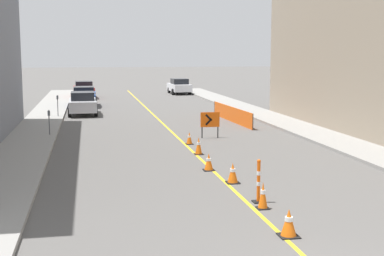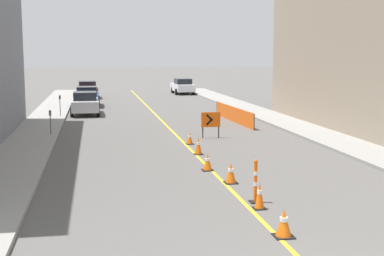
{
  "view_description": "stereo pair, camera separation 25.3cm",
  "coord_description": "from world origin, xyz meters",
  "px_view_note": "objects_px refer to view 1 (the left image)",
  "views": [
    {
      "loc": [
        -4.38,
        -7.44,
        4.26
      ],
      "look_at": [
        0.02,
        15.13,
        1.0
      ],
      "focal_mm": 50.0,
      "sensor_mm": 36.0,
      "label": 1
    },
    {
      "loc": [
        -4.13,
        -7.49,
        4.26
      ],
      "look_at": [
        0.02,
        15.13,
        1.0
      ],
      "focal_mm": 50.0,
      "sensor_mm": 36.0,
      "label": 2
    }
  ],
  "objects_px": {
    "traffic_cone_third": "(233,173)",
    "delineator_post_front": "(259,184)",
    "traffic_cone_nearest": "(289,223)",
    "traffic_cone_farthest": "(189,138)",
    "traffic_cone_fifth": "(199,146)",
    "parked_car_curb_near": "(83,103)",
    "parked_car_curb_far": "(84,89)",
    "traffic_cone_fourth": "(209,162)",
    "arrow_barricade_primary": "(210,121)",
    "parking_meter_near_curb": "(49,117)",
    "traffic_cone_second": "(263,196)",
    "parking_meter_far_curb": "(58,101)",
    "parked_car_opposite_side": "(179,86)",
    "parked_car_curb_mid": "(84,96)"
  },
  "relations": [
    {
      "from": "traffic_cone_third",
      "to": "delineator_post_front",
      "type": "bearing_deg",
      "value": -87.22
    },
    {
      "from": "traffic_cone_nearest",
      "to": "traffic_cone_farthest",
      "type": "relative_size",
      "value": 1.15
    },
    {
      "from": "traffic_cone_fifth",
      "to": "parked_car_curb_near",
      "type": "distance_m",
      "value": 16.41
    },
    {
      "from": "traffic_cone_fifth",
      "to": "parked_car_curb_near",
      "type": "relative_size",
      "value": 0.17
    },
    {
      "from": "traffic_cone_farthest",
      "to": "delineator_post_front",
      "type": "relative_size",
      "value": 0.46
    },
    {
      "from": "traffic_cone_third",
      "to": "traffic_cone_nearest",
      "type": "bearing_deg",
      "value": -90.94
    },
    {
      "from": "traffic_cone_third",
      "to": "parked_car_curb_far",
      "type": "height_order",
      "value": "parked_car_curb_far"
    },
    {
      "from": "traffic_cone_fourth",
      "to": "arrow_barricade_primary",
      "type": "xyz_separation_m",
      "value": [
        1.71,
        7.27,
        0.57
      ]
    },
    {
      "from": "traffic_cone_nearest",
      "to": "traffic_cone_farthest",
      "type": "bearing_deg",
      "value": 89.64
    },
    {
      "from": "traffic_cone_fourth",
      "to": "traffic_cone_farthest",
      "type": "xyz_separation_m",
      "value": [
        0.35,
        5.63,
        -0.03
      ]
    },
    {
      "from": "delineator_post_front",
      "to": "parking_meter_near_curb",
      "type": "relative_size",
      "value": 1.01
    },
    {
      "from": "traffic_cone_second",
      "to": "parking_meter_far_curb",
      "type": "relative_size",
      "value": 0.54
    },
    {
      "from": "parked_car_opposite_side",
      "to": "parking_meter_near_curb",
      "type": "bearing_deg",
      "value": -115.27
    },
    {
      "from": "traffic_cone_third",
      "to": "traffic_cone_fourth",
      "type": "xyz_separation_m",
      "value": [
        -0.35,
        2.0,
        -0.02
      ]
    },
    {
      "from": "parked_car_curb_near",
      "to": "parked_car_curb_far",
      "type": "bearing_deg",
      "value": 89.2
    },
    {
      "from": "parked_car_curb_far",
      "to": "parked_car_curb_near",
      "type": "bearing_deg",
      "value": -92.75
    },
    {
      "from": "traffic_cone_second",
      "to": "traffic_cone_farthest",
      "type": "distance_m",
      "value": 10.61
    },
    {
      "from": "traffic_cone_fourth",
      "to": "parked_car_opposite_side",
      "type": "relative_size",
      "value": 0.14
    },
    {
      "from": "parked_car_opposite_side",
      "to": "parked_car_curb_near",
      "type": "bearing_deg",
      "value": -122.0
    },
    {
      "from": "traffic_cone_second",
      "to": "parked_car_curb_near",
      "type": "distance_m",
      "value": 24.24
    },
    {
      "from": "traffic_cone_fourth",
      "to": "parking_meter_far_curb",
      "type": "relative_size",
      "value": 0.45
    },
    {
      "from": "traffic_cone_nearest",
      "to": "traffic_cone_second",
      "type": "relative_size",
      "value": 0.89
    },
    {
      "from": "arrow_barricade_primary",
      "to": "parked_car_opposite_side",
      "type": "xyz_separation_m",
      "value": [
        3.3,
        28.58,
        -0.08
      ]
    },
    {
      "from": "traffic_cone_fourth",
      "to": "parking_meter_near_curb",
      "type": "height_order",
      "value": "parking_meter_near_curb"
    },
    {
      "from": "parked_car_curb_far",
      "to": "parking_meter_far_curb",
      "type": "relative_size",
      "value": 3.16
    },
    {
      "from": "parked_car_curb_near",
      "to": "delineator_post_front",
      "type": "bearing_deg",
      "value": -78.38
    },
    {
      "from": "arrow_barricade_primary",
      "to": "delineator_post_front",
      "type": "bearing_deg",
      "value": -93.44
    },
    {
      "from": "traffic_cone_third",
      "to": "parked_car_curb_far",
      "type": "distance_m",
      "value": 35.14
    },
    {
      "from": "parked_car_curb_far",
      "to": "parking_meter_near_curb",
      "type": "distance_m",
      "value": 23.86
    },
    {
      "from": "traffic_cone_nearest",
      "to": "traffic_cone_farthest",
      "type": "height_order",
      "value": "traffic_cone_nearest"
    },
    {
      "from": "traffic_cone_nearest",
      "to": "traffic_cone_fourth",
      "type": "height_order",
      "value": "traffic_cone_nearest"
    },
    {
      "from": "traffic_cone_fifth",
      "to": "parking_meter_far_curb",
      "type": "distance_m",
      "value": 15.4
    },
    {
      "from": "traffic_cone_third",
      "to": "parking_meter_far_curb",
      "type": "xyz_separation_m",
      "value": [
        -6.56,
        19.03,
        0.78
      ]
    },
    {
      "from": "delineator_post_front",
      "to": "parked_car_curb_mid",
      "type": "bearing_deg",
      "value": 99.88
    },
    {
      "from": "traffic_cone_nearest",
      "to": "traffic_cone_fifth",
      "type": "bearing_deg",
      "value": 90.03
    },
    {
      "from": "arrow_barricade_primary",
      "to": "parking_meter_near_curb",
      "type": "xyz_separation_m",
      "value": [
        -7.92,
        1.7,
        0.14
      ]
    },
    {
      "from": "traffic_cone_second",
      "to": "traffic_cone_fourth",
      "type": "xyz_separation_m",
      "value": [
        -0.4,
        4.97,
        -0.06
      ]
    },
    {
      "from": "parked_car_curb_far",
      "to": "parked_car_opposite_side",
      "type": "distance_m",
      "value": 10.13
    },
    {
      "from": "traffic_cone_farthest",
      "to": "arrow_barricade_primary",
      "type": "bearing_deg",
      "value": 50.24
    },
    {
      "from": "traffic_cone_third",
      "to": "parked_car_opposite_side",
      "type": "xyz_separation_m",
      "value": [
        4.66,
        37.86,
        0.46
      ]
    },
    {
      "from": "parked_car_opposite_side",
      "to": "parked_car_curb_mid",
      "type": "bearing_deg",
      "value": -132.7
    },
    {
      "from": "traffic_cone_fourth",
      "to": "arrow_barricade_primary",
      "type": "height_order",
      "value": "arrow_barricade_primary"
    },
    {
      "from": "traffic_cone_second",
      "to": "traffic_cone_third",
      "type": "bearing_deg",
      "value": 90.8
    },
    {
      "from": "traffic_cone_nearest",
      "to": "arrow_barricade_primary",
      "type": "relative_size",
      "value": 0.51
    },
    {
      "from": "traffic_cone_nearest",
      "to": "parking_meter_far_curb",
      "type": "relative_size",
      "value": 0.48
    },
    {
      "from": "parking_meter_far_curb",
      "to": "traffic_cone_second",
      "type": "bearing_deg",
      "value": -73.29
    },
    {
      "from": "traffic_cone_nearest",
      "to": "parked_car_curb_near",
      "type": "distance_m",
      "value": 26.43
    },
    {
      "from": "parked_car_curb_far",
      "to": "parking_meter_near_curb",
      "type": "bearing_deg",
      "value": -96.56
    },
    {
      "from": "parked_car_curb_far",
      "to": "traffic_cone_third",
      "type": "bearing_deg",
      "value": -84.61
    },
    {
      "from": "traffic_cone_nearest",
      "to": "parked_car_curb_far",
      "type": "xyz_separation_m",
      "value": [
        -4.9,
        40.01,
        0.47
      ]
    }
  ]
}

